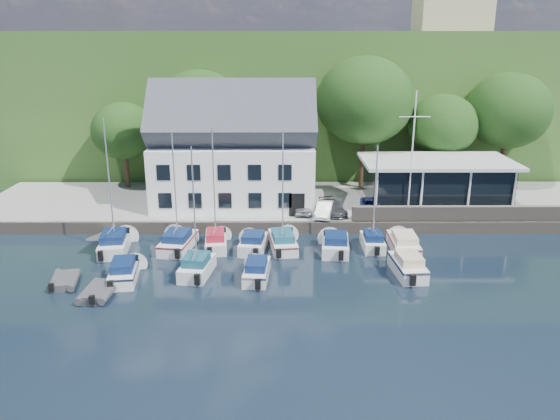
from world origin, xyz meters
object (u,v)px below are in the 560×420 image
(boat_r1_4, at_px, (283,195))
(boat_r1_2, at_px, (214,194))
(car_silver, at_px, (303,206))
(boat_r2_1, at_px, (194,210))
(boat_r1_3, at_px, (253,241))
(boat_r1_0, at_px, (110,190))
(car_blue, at_px, (371,206))
(boat_r1_5, at_px, (335,242))
(boat_r2_4, at_px, (408,264))
(boat_r1_1, at_px, (175,192))
(boat_r1_7, at_px, (404,241))
(flagpole, at_px, (412,155))
(dinghy_1, at_px, (99,290))
(harbor_building, at_px, (234,156))
(car_dgrey, at_px, (333,208))
(club_pavilion, at_px, (435,182))
(dinghy_0, at_px, (64,279))
(boat_r2_2, at_px, (257,268))
(boat_r1_6, at_px, (375,196))
(car_white, at_px, (325,209))
(boat_r2_0, at_px, (124,269))

(boat_r1_4, bearing_deg, boat_r1_2, 171.08)
(car_silver, bearing_deg, boat_r2_1, -124.59)
(boat_r1_3, bearing_deg, boat_r1_0, -172.22)
(car_silver, height_order, car_blue, car_blue)
(boat_r1_5, relative_size, boat_r2_4, 0.99)
(boat_r1_0, distance_m, boat_r1_1, 4.71)
(boat_r1_0, xyz_separation_m, boat_r1_7, (21.77, -0.01, -4.03))
(car_blue, height_order, boat_r2_4, car_blue)
(flagpole, distance_m, boat_r1_4, 11.88)
(boat_r1_3, height_order, dinghy_1, boat_r1_3)
(harbor_building, relative_size, boat_r1_7, 2.27)
(boat_r1_4, bearing_deg, car_dgrey, 43.73)
(club_pavilion, bearing_deg, boat_r1_5, -137.55)
(boat_r2_4, distance_m, dinghy_0, 22.76)
(boat_r1_2, bearing_deg, car_dgrey, 23.23)
(car_dgrey, bearing_deg, boat_r2_4, -84.12)
(harbor_building, xyz_separation_m, car_dgrey, (8.61, -3.37, -3.80))
(flagpole, relative_size, boat_r1_4, 1.24)
(car_silver, bearing_deg, car_blue, -0.18)
(boat_r1_3, relative_size, boat_r2_2, 0.94)
(harbor_building, height_order, boat_r1_1, harbor_building)
(dinghy_0, distance_m, dinghy_1, 3.24)
(car_blue, height_order, boat_r1_2, boat_r1_2)
(dinghy_0, bearing_deg, car_dgrey, 21.23)
(boat_r2_1, bearing_deg, dinghy_0, -161.70)
(car_silver, relative_size, boat_r1_6, 0.43)
(boat_r1_1, height_order, boat_r1_2, boat_r1_1)
(club_pavilion, bearing_deg, boat_r1_3, -151.58)
(car_dgrey, bearing_deg, boat_r1_4, -144.69)
(club_pavilion, bearing_deg, car_blue, -157.09)
(car_blue, height_order, boat_r1_6, boat_r1_6)
(boat_r1_2, bearing_deg, dinghy_1, -133.73)
(car_blue, xyz_separation_m, boat_r2_2, (-9.42, -11.12, -0.95))
(boat_r1_0, distance_m, boat_r1_4, 12.66)
(boat_r1_2, relative_size, boat_r1_3, 1.66)
(dinghy_1, bearing_deg, car_dgrey, 43.61)
(car_dgrey, bearing_deg, boat_r2_2, -135.28)
(harbor_building, bearing_deg, boat_r1_2, -95.51)
(car_silver, height_order, boat_r1_6, boat_r1_6)
(boat_r1_2, distance_m, boat_r2_4, 14.86)
(club_pavilion, bearing_deg, dinghy_1, -147.13)
(harbor_building, height_order, boat_r1_6, harbor_building)
(boat_r1_3, height_order, boat_r2_1, boat_r2_1)
(car_white, distance_m, boat_r1_1, 12.89)
(boat_r1_3, relative_size, boat_r1_6, 0.63)
(boat_r1_6, bearing_deg, boat_r1_3, -177.06)
(dinghy_1, bearing_deg, boat_r1_4, 38.34)
(dinghy_0, bearing_deg, boat_r1_1, 33.37)
(car_silver, height_order, boat_r1_1, boat_r1_1)
(boat_r1_7, xyz_separation_m, boat_r2_0, (-19.70, -5.13, 0.02))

